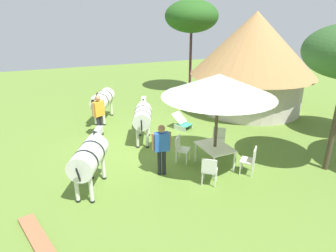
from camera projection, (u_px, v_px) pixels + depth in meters
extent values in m
plane|color=olive|center=(147.00, 144.00, 11.57)|extent=(36.00, 36.00, 0.00)
cylinder|color=beige|center=(249.00, 92.00, 15.37)|extent=(5.04, 5.04, 1.81)
cone|color=#AA7C4A|center=(254.00, 44.00, 14.50)|extent=(6.14, 6.14, 3.00)
cylinder|color=#473726|center=(216.00, 133.00, 9.52)|extent=(0.10, 0.10, 2.41)
cone|color=beige|center=(219.00, 85.00, 8.95)|extent=(3.49, 3.49, 0.69)
cube|color=silver|center=(215.00, 147.00, 9.69)|extent=(1.30, 0.96, 0.04)
cylinder|color=silver|center=(215.00, 148.00, 10.46)|extent=(0.06, 0.06, 0.70)
cylinder|color=silver|center=(234.00, 162.00, 9.50)|extent=(0.06, 0.06, 0.70)
cylinder|color=silver|center=(196.00, 152.00, 10.16)|extent=(0.06, 0.06, 0.70)
cylinder|color=silver|center=(214.00, 167.00, 9.20)|extent=(0.06, 0.06, 0.70)
cube|color=white|center=(248.00, 160.00, 9.39)|extent=(0.61, 0.61, 0.04)
cube|color=white|center=(255.00, 155.00, 9.24)|extent=(0.34, 0.34, 0.45)
cylinder|color=white|center=(240.00, 168.00, 9.38)|extent=(0.04, 0.04, 0.45)
cylinder|color=white|center=(242.00, 163.00, 9.70)|extent=(0.04, 0.04, 0.45)
cylinder|color=white|center=(252.00, 171.00, 9.24)|extent=(0.04, 0.04, 0.45)
cylinder|color=white|center=(254.00, 165.00, 9.57)|extent=(0.04, 0.04, 0.45)
cube|color=silver|center=(218.00, 141.00, 10.76)|extent=(0.60, 0.60, 0.04)
cube|color=silver|center=(219.00, 133.00, 10.84)|extent=(0.30, 0.38, 0.45)
cylinder|color=silver|center=(223.00, 150.00, 10.63)|extent=(0.04, 0.04, 0.45)
cylinder|color=silver|center=(212.00, 148.00, 10.72)|extent=(0.04, 0.04, 0.45)
cylinder|color=silver|center=(224.00, 145.00, 10.95)|extent=(0.04, 0.04, 0.45)
cylinder|color=silver|center=(213.00, 144.00, 11.05)|extent=(0.04, 0.04, 0.45)
cube|color=white|center=(183.00, 149.00, 10.12)|extent=(0.61, 0.61, 0.04)
cube|color=white|center=(178.00, 143.00, 10.10)|extent=(0.36, 0.32, 0.45)
cylinder|color=white|center=(189.00, 154.00, 10.32)|extent=(0.04, 0.04, 0.45)
cylinder|color=white|center=(186.00, 159.00, 9.98)|extent=(0.04, 0.04, 0.45)
cylinder|color=white|center=(179.00, 152.00, 10.43)|extent=(0.04, 0.04, 0.45)
cylinder|color=white|center=(176.00, 157.00, 10.09)|extent=(0.04, 0.04, 0.45)
cube|color=silver|center=(210.00, 170.00, 8.83)|extent=(0.60, 0.60, 0.04)
cube|color=silver|center=(209.00, 166.00, 8.58)|extent=(0.30, 0.38, 0.45)
cylinder|color=silver|center=(204.00, 173.00, 9.12)|extent=(0.04, 0.04, 0.45)
cylinder|color=silver|center=(216.00, 175.00, 9.03)|extent=(0.04, 0.04, 0.45)
cylinder|color=silver|center=(202.00, 179.00, 8.80)|extent=(0.04, 0.04, 0.45)
cylinder|color=silver|center=(215.00, 181.00, 8.70)|extent=(0.04, 0.04, 0.45)
cylinder|color=black|center=(164.00, 162.00, 9.35)|extent=(0.12, 0.12, 0.83)
cylinder|color=black|center=(159.00, 163.00, 9.32)|extent=(0.12, 0.12, 0.83)
cube|color=blue|center=(162.00, 142.00, 9.08)|extent=(0.27, 0.48, 0.59)
cylinder|color=#9F6947|center=(170.00, 140.00, 9.12)|extent=(0.09, 0.09, 0.55)
cylinder|color=#9F6947|center=(153.00, 142.00, 9.02)|extent=(0.09, 0.09, 0.55)
sphere|color=#9F6947|center=(161.00, 129.00, 8.92)|extent=(0.23, 0.23, 0.23)
cylinder|color=#25232A|center=(101.00, 125.00, 12.31)|extent=(0.12, 0.12, 0.85)
cylinder|color=#25232A|center=(98.00, 126.00, 12.20)|extent=(0.12, 0.12, 0.85)
cube|color=gold|center=(98.00, 109.00, 11.99)|extent=(0.41, 0.51, 0.60)
cylinder|color=#A7734E|center=(103.00, 107.00, 12.18)|extent=(0.09, 0.09, 0.57)
cylinder|color=#A7734E|center=(93.00, 110.00, 11.80)|extent=(0.09, 0.09, 0.57)
sphere|color=#A7734E|center=(97.00, 98.00, 11.83)|extent=(0.23, 0.23, 0.23)
cube|color=teal|center=(184.00, 124.00, 12.96)|extent=(0.74, 0.73, 0.03)
cube|color=white|center=(179.00, 118.00, 13.03)|extent=(0.69, 0.70, 0.39)
cube|color=silver|center=(187.00, 125.00, 13.22)|extent=(0.54, 0.34, 0.22)
cube|color=silver|center=(180.00, 128.00, 12.84)|extent=(0.54, 0.34, 0.22)
cylinder|color=silver|center=(143.00, 116.00, 11.48)|extent=(1.65, 1.14, 0.66)
cylinder|color=black|center=(142.00, 119.00, 11.19)|extent=(0.30, 0.66, 0.67)
cylinder|color=black|center=(143.00, 114.00, 11.73)|extent=(0.30, 0.66, 0.67)
cylinder|color=silver|center=(144.00, 106.00, 12.12)|extent=(0.61, 0.46, 0.50)
cube|color=silver|center=(144.00, 100.00, 12.32)|extent=(0.44, 0.31, 0.20)
cube|color=black|center=(144.00, 99.00, 12.50)|extent=(0.15, 0.15, 0.12)
cube|color=black|center=(143.00, 101.00, 12.05)|extent=(0.36, 0.16, 0.28)
cylinder|color=silver|center=(139.00, 126.00, 12.25)|extent=(0.11, 0.11, 0.81)
cylinder|color=black|center=(140.00, 135.00, 12.38)|extent=(0.13, 0.13, 0.06)
cylinder|color=silver|center=(148.00, 126.00, 12.26)|extent=(0.11, 0.11, 0.81)
cylinder|color=black|center=(149.00, 135.00, 12.39)|extent=(0.13, 0.13, 0.06)
cylinder|color=silver|center=(138.00, 138.00, 11.17)|extent=(0.11, 0.11, 0.81)
cylinder|color=black|center=(138.00, 147.00, 11.31)|extent=(0.13, 0.13, 0.06)
cylinder|color=silver|center=(147.00, 137.00, 11.18)|extent=(0.11, 0.11, 0.81)
cylinder|color=black|center=(147.00, 147.00, 11.32)|extent=(0.13, 0.13, 0.06)
cylinder|color=black|center=(142.00, 126.00, 10.76)|extent=(0.24, 0.13, 0.53)
cylinder|color=silver|center=(103.00, 99.00, 13.76)|extent=(1.82, 1.38, 0.70)
cylinder|color=black|center=(105.00, 97.00, 14.07)|extent=(0.39, 0.68, 0.72)
cylinder|color=black|center=(101.00, 101.00, 13.48)|extent=(0.39, 0.68, 0.72)
cylinder|color=silver|center=(97.00, 101.00, 12.91)|extent=(0.63, 0.53, 0.52)
cube|color=silver|center=(94.00, 99.00, 12.59)|extent=(0.44, 0.34, 0.20)
cube|color=black|center=(93.00, 101.00, 12.44)|extent=(0.16, 0.16, 0.12)
cube|color=black|center=(96.00, 96.00, 12.84)|extent=(0.35, 0.20, 0.28)
cylinder|color=silver|center=(104.00, 117.00, 13.38)|extent=(0.11, 0.11, 0.74)
cylinder|color=black|center=(105.00, 124.00, 13.50)|extent=(0.13, 0.13, 0.06)
cylinder|color=silver|center=(95.00, 117.00, 13.41)|extent=(0.11, 0.11, 0.74)
cylinder|color=black|center=(96.00, 124.00, 13.53)|extent=(0.13, 0.13, 0.06)
cylinder|color=silver|center=(111.00, 108.00, 14.57)|extent=(0.11, 0.11, 0.74)
cylinder|color=black|center=(112.00, 115.00, 14.69)|extent=(0.13, 0.13, 0.06)
cylinder|color=silver|center=(104.00, 108.00, 14.60)|extent=(0.11, 0.11, 0.74)
cylinder|color=black|center=(104.00, 115.00, 14.72)|extent=(0.13, 0.13, 0.06)
cylinder|color=black|center=(108.00, 96.00, 14.62)|extent=(0.23, 0.15, 0.53)
cylinder|color=silver|center=(89.00, 157.00, 8.30)|extent=(1.74, 1.32, 0.71)
cylinder|color=black|center=(85.00, 162.00, 8.01)|extent=(0.38, 0.69, 0.73)
cylinder|color=black|center=(92.00, 152.00, 8.57)|extent=(0.38, 0.69, 0.73)
cylinder|color=silver|center=(96.00, 140.00, 8.97)|extent=(0.64, 0.53, 0.52)
cube|color=silver|center=(99.00, 131.00, 9.18)|extent=(0.44, 0.33, 0.20)
cube|color=black|center=(100.00, 130.00, 9.35)|extent=(0.16, 0.16, 0.12)
cube|color=black|center=(96.00, 133.00, 8.90)|extent=(0.35, 0.19, 0.28)
cylinder|color=silver|center=(91.00, 167.00, 9.12)|extent=(0.11, 0.11, 0.78)
cylinder|color=black|center=(92.00, 177.00, 9.25)|extent=(0.13, 0.13, 0.06)
cylinder|color=silver|center=(103.00, 167.00, 9.09)|extent=(0.11, 0.11, 0.78)
cylinder|color=black|center=(104.00, 178.00, 9.22)|extent=(0.13, 0.13, 0.06)
cylinder|color=silver|center=(77.00, 189.00, 8.00)|extent=(0.11, 0.11, 0.78)
cylinder|color=black|center=(78.00, 201.00, 8.13)|extent=(0.13, 0.13, 0.06)
cylinder|color=silver|center=(91.00, 190.00, 7.97)|extent=(0.11, 0.11, 0.78)
cylinder|color=black|center=(92.00, 201.00, 8.10)|extent=(0.13, 0.13, 0.06)
cylinder|color=black|center=(79.00, 176.00, 7.56)|extent=(0.23, 0.15, 0.53)
cylinder|color=#44392A|center=(334.00, 125.00, 9.26)|extent=(0.17, 0.17, 3.05)
cylinder|color=#512B2D|center=(190.00, 62.00, 18.57)|extent=(0.16, 0.16, 3.62)
ellipsoid|color=#26571C|center=(192.00, 16.00, 17.60)|extent=(3.16, 3.16, 1.90)
cube|color=#99633F|center=(44.00, 250.00, 6.46)|extent=(2.77, 1.21, 0.08)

